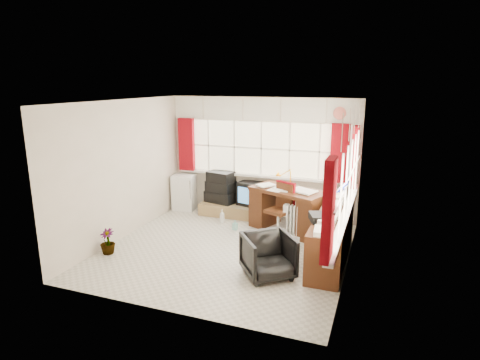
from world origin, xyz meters
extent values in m
plane|color=beige|center=(0.00, 0.00, 0.00)|extent=(4.00, 4.00, 0.00)
plane|color=beige|center=(0.00, 2.00, 1.25)|extent=(4.00, 0.00, 4.00)
plane|color=beige|center=(0.00, -2.00, 1.25)|extent=(4.00, 0.00, 4.00)
plane|color=beige|center=(-2.00, 0.00, 1.25)|extent=(0.00, 4.00, 4.00)
plane|color=beige|center=(2.00, 0.00, 1.25)|extent=(0.00, 4.00, 4.00)
plane|color=white|center=(0.00, 0.00, 2.50)|extent=(4.00, 4.00, 0.00)
plane|color=#FFF4C9|center=(0.00, 1.98, 1.45)|extent=(3.60, 0.00, 3.60)
cube|color=white|center=(0.00, 1.94, 0.87)|extent=(3.70, 0.12, 0.05)
cube|color=white|center=(-1.20, 1.97, 1.45)|extent=(0.03, 0.02, 1.10)
cube|color=white|center=(-0.60, 1.97, 1.45)|extent=(0.03, 0.02, 1.10)
cube|color=white|center=(0.00, 1.97, 1.45)|extent=(0.03, 0.02, 1.10)
cube|color=white|center=(0.60, 1.97, 1.45)|extent=(0.03, 0.02, 1.10)
cube|color=white|center=(1.20, 1.97, 1.45)|extent=(0.03, 0.02, 1.10)
plane|color=#FFF4C9|center=(1.98, 0.00, 1.45)|extent=(0.00, 3.60, 3.60)
cube|color=white|center=(1.94, 0.00, 0.87)|extent=(0.12, 3.70, 0.05)
cube|color=white|center=(1.97, -1.20, 1.45)|extent=(0.02, 0.03, 1.10)
cube|color=white|center=(1.97, -0.60, 1.45)|extent=(0.02, 0.03, 1.10)
cube|color=white|center=(1.97, 0.00, 1.45)|extent=(0.02, 0.03, 1.10)
cube|color=white|center=(1.97, 0.60, 1.45)|extent=(0.02, 0.03, 1.10)
cube|color=white|center=(1.97, 1.20, 1.45)|extent=(0.02, 0.03, 1.10)
cube|color=maroon|center=(-1.70, 1.90, 1.46)|extent=(0.35, 0.10, 1.15)
cube|color=maroon|center=(1.60, 1.90, 1.46)|extent=(0.35, 0.10, 1.15)
cube|color=maroon|center=(1.90, 1.60, 1.46)|extent=(0.10, 0.35, 1.15)
cube|color=maroon|center=(1.90, -1.70, 1.46)|extent=(0.10, 0.35, 1.15)
cube|color=white|center=(0.00, 1.96, 2.25)|extent=(3.95, 0.08, 0.48)
cube|color=white|center=(1.96, 0.00, 2.25)|extent=(0.08, 3.95, 0.48)
cube|color=#542713|center=(0.76, 1.26, 0.79)|extent=(1.59, 1.18, 0.07)
cube|color=#542713|center=(0.25, 1.47, 0.38)|extent=(0.54, 0.72, 0.76)
cube|color=#542713|center=(1.28, 1.06, 0.38)|extent=(0.54, 0.72, 0.76)
cube|color=white|center=(0.76, 1.26, 0.84)|extent=(0.35, 0.40, 0.02)
cube|color=white|center=(0.76, 1.26, 0.84)|extent=(0.35, 0.40, 0.02)
cube|color=white|center=(0.76, 1.26, 0.84)|extent=(0.35, 0.40, 0.02)
cube|color=white|center=(0.76, 1.26, 0.85)|extent=(0.35, 0.40, 0.02)
cube|color=white|center=(0.76, 1.26, 0.85)|extent=(0.35, 0.40, 0.02)
cube|color=white|center=(0.76, 1.26, 0.86)|extent=(0.35, 0.40, 0.02)
cylinder|color=#FFA60A|center=(0.78, 1.33, 0.83)|extent=(0.09, 0.09, 0.02)
cylinder|color=#FFA60A|center=(0.78, 1.33, 1.00)|extent=(0.02, 0.02, 0.34)
cone|color=#FFA60A|center=(0.78, 1.33, 1.14)|extent=(0.13, 0.11, 0.14)
cube|color=black|center=(0.66, 0.93, 0.02)|extent=(0.55, 0.55, 0.04)
cylinder|color=silver|center=(0.66, 0.93, 0.24)|extent=(0.06, 0.06, 0.48)
cube|color=#542713|center=(0.66, 0.93, 0.48)|extent=(0.53, 0.52, 0.06)
cube|color=#542713|center=(0.74, 1.12, 0.74)|extent=(0.36, 0.19, 0.47)
cube|color=maroon|center=(0.74, 1.12, 0.76)|extent=(0.40, 0.21, 0.48)
imported|color=black|center=(0.94, -0.66, 0.32)|extent=(0.97, 0.97, 0.64)
cube|color=white|center=(1.05, 0.88, 0.04)|extent=(0.44, 0.20, 0.09)
cube|color=white|center=(0.86, 0.89, 0.36)|extent=(0.03, 0.13, 0.56)
cube|color=white|center=(0.92, 0.88, 0.36)|extent=(0.03, 0.13, 0.56)
cube|color=white|center=(0.98, 0.88, 0.36)|extent=(0.03, 0.13, 0.56)
cube|color=white|center=(1.05, 0.88, 0.36)|extent=(0.03, 0.13, 0.56)
cube|color=white|center=(1.11, 0.87, 0.36)|extent=(0.03, 0.13, 0.56)
cube|color=white|center=(1.18, 0.87, 0.36)|extent=(0.03, 0.13, 0.56)
cube|color=white|center=(1.24, 0.86, 0.36)|extent=(0.03, 0.13, 0.56)
cube|color=#542713|center=(1.73, 0.20, 0.38)|extent=(0.50, 2.00, 0.75)
cube|color=white|center=(1.70, -0.60, 0.80)|extent=(0.24, 0.32, 0.10)
cube|color=white|center=(1.70, -0.20, 0.80)|extent=(0.24, 0.32, 0.10)
cube|color=white|center=(1.70, 0.20, 0.80)|extent=(0.24, 0.32, 0.10)
cube|color=white|center=(1.70, 0.60, 0.80)|extent=(0.24, 0.32, 0.10)
cube|color=white|center=(1.70, 1.00, 0.80)|extent=(0.24, 0.32, 0.10)
cube|color=black|center=(1.56, -0.10, 0.81)|extent=(0.37, 0.41, 0.11)
cube|color=#A28851|center=(-0.55, 1.72, 0.12)|extent=(1.40, 0.50, 0.25)
cube|color=black|center=(-0.14, 1.88, 0.50)|extent=(0.65, 0.62, 0.50)
cube|color=#4584C5|center=(-0.20, 1.63, 0.50)|extent=(0.41, 0.12, 0.34)
cube|color=black|center=(-0.85, 1.82, 0.37)|extent=(0.72, 0.54, 0.24)
cube|color=black|center=(-0.85, 1.82, 0.60)|extent=(0.66, 0.51, 0.23)
cube|color=black|center=(-0.85, 1.82, 0.82)|extent=(0.60, 0.48, 0.21)
cube|color=white|center=(-1.73, 1.80, 0.40)|extent=(0.53, 0.53, 0.79)
cube|color=silver|center=(-1.49, 1.60, 0.51)|extent=(0.02, 0.02, 0.42)
imported|color=silver|center=(-0.59, 1.23, 0.14)|extent=(0.11, 0.11, 0.28)
imported|color=#86C9BF|center=(-0.20, 0.95, 0.10)|extent=(0.10, 0.10, 0.19)
imported|color=black|center=(-1.80, -0.82, 0.22)|extent=(0.25, 0.25, 0.43)
camera|label=1|loc=(2.42, -5.90, 2.81)|focal=30.00mm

